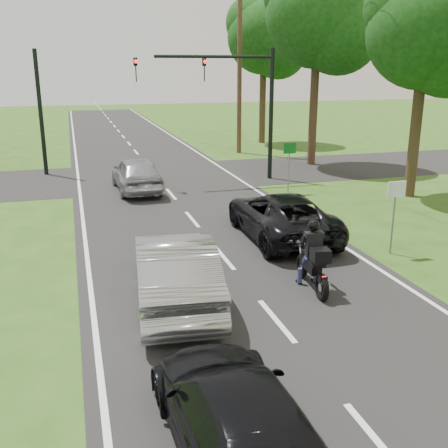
{
  "coord_description": "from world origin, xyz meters",
  "views": [
    {
      "loc": [
        -3.85,
        -9.3,
        5.13
      ],
      "look_at": [
        -0.28,
        3.0,
        1.3
      ],
      "focal_mm": 42.0,
      "sensor_mm": 36.0,
      "label": 1
    }
  ],
  "objects_px": {
    "dark_car_behind": "(237,417)",
    "silver_sedan": "(175,270)",
    "dark_suv": "(281,215)",
    "traffic_signal": "(233,91)",
    "sign_white": "(396,200)",
    "motorcycle_rider": "(313,262)",
    "utility_pole_far": "(240,69)",
    "silver_suv": "(137,174)",
    "sign_green": "(289,155)"
  },
  "relations": [
    {
      "from": "dark_suv",
      "to": "dark_car_behind",
      "type": "bearing_deg",
      "value": 65.47
    },
    {
      "from": "silver_suv",
      "to": "utility_pole_far",
      "type": "relative_size",
      "value": 0.44
    },
    {
      "from": "dark_car_behind",
      "to": "utility_pole_far",
      "type": "xyz_separation_m",
      "value": [
        8.21,
        25.6,
        4.45
      ]
    },
    {
      "from": "silver_suv",
      "to": "motorcycle_rider",
      "type": "bearing_deg",
      "value": 101.18
    },
    {
      "from": "dark_car_behind",
      "to": "silver_sedan",
      "type": "bearing_deg",
      "value": -93.63
    },
    {
      "from": "dark_suv",
      "to": "silver_sedan",
      "type": "bearing_deg",
      "value": 44.04
    },
    {
      "from": "sign_white",
      "to": "silver_suv",
      "type": "bearing_deg",
      "value": 120.84
    },
    {
      "from": "dark_car_behind",
      "to": "sign_white",
      "type": "distance_m",
      "value": 9.45
    },
    {
      "from": "silver_sedan",
      "to": "utility_pole_far",
      "type": "xyz_separation_m",
      "value": [
        8.08,
        20.54,
        4.28
      ]
    },
    {
      "from": "silver_sedan",
      "to": "dark_car_behind",
      "type": "height_order",
      "value": "silver_sedan"
    },
    {
      "from": "silver_sedan",
      "to": "dark_car_behind",
      "type": "distance_m",
      "value": 5.06
    },
    {
      "from": "dark_car_behind",
      "to": "motorcycle_rider",
      "type": "bearing_deg",
      "value": -127.21
    },
    {
      "from": "silver_sedan",
      "to": "silver_suv",
      "type": "bearing_deg",
      "value": -87.28
    },
    {
      "from": "traffic_signal",
      "to": "sign_green",
      "type": "bearing_deg",
      "value": -62.62
    },
    {
      "from": "dark_suv",
      "to": "utility_pole_far",
      "type": "distance_m",
      "value": 17.72
    },
    {
      "from": "motorcycle_rider",
      "to": "silver_sedan",
      "type": "bearing_deg",
      "value": -177.08
    },
    {
      "from": "sign_white",
      "to": "sign_green",
      "type": "height_order",
      "value": "same"
    },
    {
      "from": "silver_suv",
      "to": "sign_green",
      "type": "xyz_separation_m",
      "value": [
        6.19,
        -2.03,
        0.83
      ]
    },
    {
      "from": "silver_suv",
      "to": "dark_car_behind",
      "type": "bearing_deg",
      "value": 85.54
    },
    {
      "from": "silver_suv",
      "to": "dark_car_behind",
      "type": "distance_m",
      "value": 16.63
    },
    {
      "from": "sign_white",
      "to": "motorcycle_rider",
      "type": "bearing_deg",
      "value": -152.92
    },
    {
      "from": "motorcycle_rider",
      "to": "dark_suv",
      "type": "bearing_deg",
      "value": 84.21
    },
    {
      "from": "sign_white",
      "to": "sign_green",
      "type": "distance_m",
      "value": 8.0
    },
    {
      "from": "utility_pole_far",
      "to": "traffic_signal",
      "type": "bearing_deg",
      "value": -109.68
    },
    {
      "from": "utility_pole_far",
      "to": "motorcycle_rider",
      "type": "bearing_deg",
      "value": -102.95
    },
    {
      "from": "dark_suv",
      "to": "traffic_signal",
      "type": "relative_size",
      "value": 0.8
    },
    {
      "from": "silver_sedan",
      "to": "traffic_signal",
      "type": "bearing_deg",
      "value": -106.95
    },
    {
      "from": "motorcycle_rider",
      "to": "sign_white",
      "type": "height_order",
      "value": "sign_white"
    },
    {
      "from": "motorcycle_rider",
      "to": "utility_pole_far",
      "type": "relative_size",
      "value": 0.2
    },
    {
      "from": "dark_car_behind",
      "to": "traffic_signal",
      "type": "xyz_separation_m",
      "value": [
        5.35,
        17.6,
        3.5
      ]
    },
    {
      "from": "motorcycle_rider",
      "to": "sign_white",
      "type": "bearing_deg",
      "value": 32.46
    },
    {
      "from": "sign_white",
      "to": "silver_sedan",
      "type": "bearing_deg",
      "value": -166.97
    },
    {
      "from": "silver_suv",
      "to": "utility_pole_far",
      "type": "distance_m",
      "value": 12.47
    },
    {
      "from": "silver_suv",
      "to": "utility_pole_far",
      "type": "bearing_deg",
      "value": -131.76
    },
    {
      "from": "traffic_signal",
      "to": "motorcycle_rider",
      "type": "bearing_deg",
      "value": -98.5
    },
    {
      "from": "traffic_signal",
      "to": "silver_sedan",
      "type": "bearing_deg",
      "value": -112.58
    },
    {
      "from": "silver_sedan",
      "to": "utility_pole_far",
      "type": "height_order",
      "value": "utility_pole_far"
    },
    {
      "from": "dark_car_behind",
      "to": "sign_white",
      "type": "relative_size",
      "value": 2.03
    },
    {
      "from": "silver_suv",
      "to": "sign_white",
      "type": "xyz_separation_m",
      "value": [
        5.99,
        -10.03,
        0.83
      ]
    },
    {
      "from": "silver_sedan",
      "to": "utility_pole_far",
      "type": "relative_size",
      "value": 0.48
    },
    {
      "from": "motorcycle_rider",
      "to": "sign_green",
      "type": "distance_m",
      "value": 10.31
    },
    {
      "from": "dark_car_behind",
      "to": "silver_suv",
      "type": "bearing_deg",
      "value": -94.59
    },
    {
      "from": "dark_suv",
      "to": "silver_suv",
      "type": "distance_m",
      "value": 8.48
    },
    {
      "from": "motorcycle_rider",
      "to": "traffic_signal",
      "type": "height_order",
      "value": "traffic_signal"
    },
    {
      "from": "motorcycle_rider",
      "to": "sign_white",
      "type": "xyz_separation_m",
      "value": [
        3.26,
        1.67,
        0.91
      ]
    },
    {
      "from": "traffic_signal",
      "to": "sign_white",
      "type": "xyz_separation_m",
      "value": [
        1.36,
        -11.02,
        -2.54
      ]
    },
    {
      "from": "silver_sedan",
      "to": "motorcycle_rider",
      "type": "bearing_deg",
      "value": -176.83
    },
    {
      "from": "dark_suv",
      "to": "traffic_signal",
      "type": "bearing_deg",
      "value": -96.29
    },
    {
      "from": "motorcycle_rider",
      "to": "traffic_signal",
      "type": "relative_size",
      "value": 0.32
    },
    {
      "from": "dark_car_behind",
      "to": "traffic_signal",
      "type": "distance_m",
      "value": 18.72
    }
  ]
}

